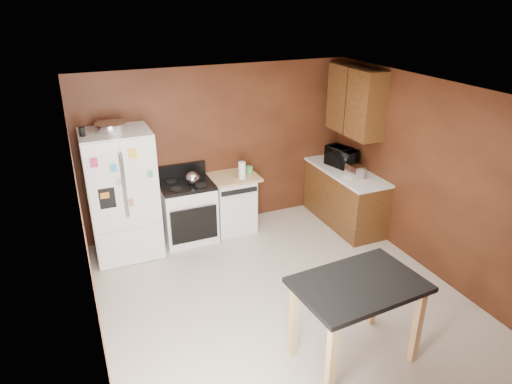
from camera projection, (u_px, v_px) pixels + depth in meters
floor at (282, 299)px, 5.60m from camera, size 4.50×4.50×0.00m
ceiling at (288, 95)px, 4.58m from camera, size 4.50×4.50×0.00m
wall_back at (220, 148)px, 6.98m from camera, size 4.20×0.00×4.20m
wall_front at (427, 335)px, 3.20m from camera, size 4.20×0.00×4.20m
wall_left at (87, 244)px, 4.34m from camera, size 0.00×4.50×4.50m
wall_right at (432, 179)px, 5.84m from camera, size 0.00×4.50×4.50m
roasting_pan at (111, 127)px, 5.90m from camera, size 0.41×0.41×0.10m
pen_cup at (82, 132)px, 5.66m from camera, size 0.08×0.08×0.11m
kettle at (192, 178)px, 6.54m from camera, size 0.19×0.19×0.19m
paper_towel at (242, 170)px, 6.78m from camera, size 0.14×0.14×0.25m
green_canister at (250, 170)px, 7.00m from camera, size 0.13×0.13×0.11m
toaster at (354, 171)px, 6.79m from camera, size 0.18×0.28×0.20m
microwave at (342, 158)px, 7.21m from camera, size 0.46×0.58×0.28m
refrigerator at (122, 195)px, 6.25m from camera, size 0.90×0.80×1.80m
gas_range at (188, 210)px, 6.80m from camera, size 0.76×0.68×1.10m
dishwasher at (232, 202)px, 7.08m from camera, size 0.78×0.63×0.89m
right_cabinets at (348, 169)px, 7.13m from camera, size 0.63×1.58×2.45m
island at (358, 295)px, 4.41m from camera, size 1.28×0.90×0.91m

